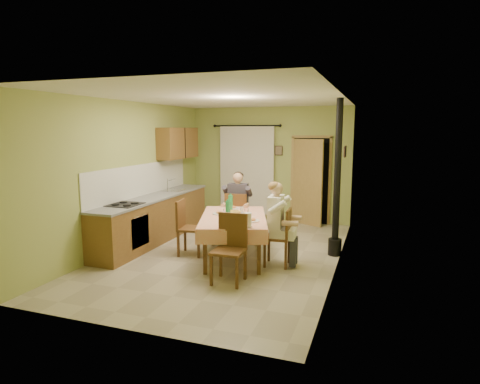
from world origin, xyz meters
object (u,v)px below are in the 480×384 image
at_px(dining_table, 233,237).
at_px(man_right, 278,214).
at_px(stove_flue, 336,200).
at_px(chair_near, 229,263).
at_px(man_far, 238,199).
at_px(chair_right, 278,248).
at_px(chair_left, 191,239).
at_px(chair_far, 238,227).

height_order(dining_table, man_right, man_right).
height_order(man_right, stove_flue, stove_flue).
relative_size(chair_near, man_far, 0.73).
distance_m(dining_table, man_far, 1.24).
height_order(dining_table, stove_flue, stove_flue).
relative_size(chair_right, chair_left, 0.97).
bearing_deg(chair_left, chair_near, 39.56).
bearing_deg(chair_near, man_far, -75.01).
distance_m(chair_far, stove_flue, 2.13).
bearing_deg(chair_near, chair_right, -118.86).
distance_m(dining_table, chair_left, 0.82).
xyz_separation_m(dining_table, chair_near, (0.32, -1.08, -0.09)).
bearing_deg(chair_right, man_right, 90.00).
height_order(dining_table, man_far, man_far).
relative_size(chair_near, man_right, 0.73).
relative_size(chair_near, chair_left, 1.02).
relative_size(chair_right, man_right, 0.70).
bearing_deg(chair_left, stove_flue, 100.11).
relative_size(chair_far, man_far, 0.72).
bearing_deg(man_right, chair_right, -90.00).
bearing_deg(man_far, stove_flue, -16.02).
bearing_deg(dining_table, chair_near, -91.78).
bearing_deg(chair_right, chair_near, 148.58).
height_order(dining_table, chair_right, chair_right).
relative_size(chair_far, chair_left, 1.01).
relative_size(chair_left, man_far, 0.72).
bearing_deg(chair_left, man_right, 79.62).
xyz_separation_m(man_far, man_right, (1.13, -1.19, 0.00)).
xyz_separation_m(dining_table, chair_far, (-0.31, 1.07, -0.09)).
bearing_deg(man_right, dining_table, 79.00).
distance_m(chair_right, stove_flue, 1.42).
relative_size(man_far, stove_flue, 0.50).
height_order(chair_far, chair_right, chair_far).
xyz_separation_m(chair_left, stove_flue, (2.49, 0.82, 0.73)).
bearing_deg(man_right, chair_left, 83.90).
bearing_deg(dining_table, chair_left, 164.20).
distance_m(chair_right, man_right, 0.59).
xyz_separation_m(chair_left, man_right, (1.64, -0.06, 0.59)).
height_order(man_far, stove_flue, stove_flue).
distance_m(chair_near, man_right, 1.24).
bearing_deg(man_far, chair_near, -80.93).
distance_m(dining_table, stove_flue, 1.96).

